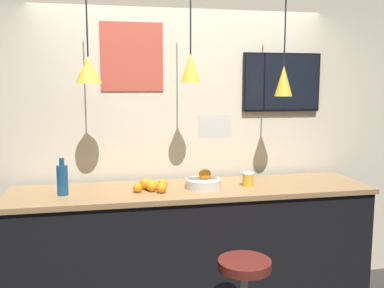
% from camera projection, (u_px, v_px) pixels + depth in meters
% --- Properties ---
extents(back_wall, '(8.00, 0.06, 2.90)m').
position_uv_depth(back_wall, '(182.00, 131.00, 3.78)').
color(back_wall, beige).
rests_on(back_wall, ground_plane).
extents(service_counter, '(2.86, 0.68, 1.05)m').
position_uv_depth(service_counter, '(192.00, 250.00, 3.47)').
color(service_counter, black).
rests_on(service_counter, ground_plane).
extents(fruit_bowl, '(0.28, 0.28, 0.15)m').
position_uv_depth(fruit_bowl, '(204.00, 182.00, 3.37)').
color(fruit_bowl, beige).
rests_on(fruit_bowl, service_counter).
extents(orange_pile, '(0.28, 0.23, 0.09)m').
position_uv_depth(orange_pile, '(152.00, 186.00, 3.29)').
color(orange_pile, orange).
rests_on(orange_pile, service_counter).
extents(juice_bottle, '(0.08, 0.08, 0.28)m').
position_uv_depth(juice_bottle, '(62.00, 179.00, 3.15)').
color(juice_bottle, navy).
rests_on(juice_bottle, service_counter).
extents(spread_jar, '(0.09, 0.09, 0.11)m').
position_uv_depth(spread_jar, '(248.00, 179.00, 3.44)').
color(spread_jar, gold).
rests_on(spread_jar, service_counter).
extents(pendant_lamp_left, '(0.20, 0.20, 0.93)m').
position_uv_depth(pendant_lamp_left, '(88.00, 69.00, 3.17)').
color(pendant_lamp_left, black).
extents(pendant_lamp_middle, '(0.16, 0.16, 0.93)m').
position_uv_depth(pendant_lamp_middle, '(191.00, 67.00, 3.32)').
color(pendant_lamp_middle, black).
extents(pendant_lamp_right, '(0.14, 0.14, 1.04)m').
position_uv_depth(pendant_lamp_right, '(284.00, 80.00, 3.48)').
color(pendant_lamp_right, black).
extents(mounted_tv, '(0.72, 0.04, 0.52)m').
position_uv_depth(mounted_tv, '(282.00, 82.00, 3.84)').
color(mounted_tv, black).
extents(hanging_menu_board, '(0.24, 0.01, 0.17)m').
position_uv_depth(hanging_menu_board, '(215.00, 126.00, 3.09)').
color(hanging_menu_board, white).
extents(wall_poster, '(0.52, 0.01, 0.57)m').
position_uv_depth(wall_poster, '(132.00, 57.00, 3.57)').
color(wall_poster, '#C64C3D').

